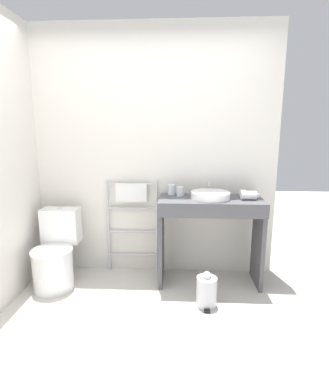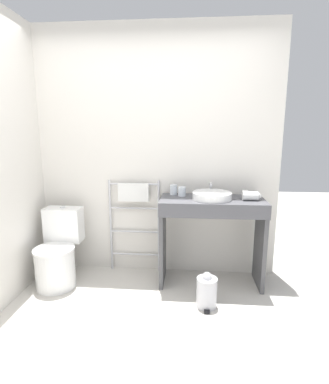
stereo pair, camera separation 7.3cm
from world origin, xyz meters
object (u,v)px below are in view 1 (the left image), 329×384
Objects in this scene: towel_radiator at (132,208)px; sink_basin at (210,195)px; cup_near_wall at (172,190)px; cup_near_edge at (180,191)px; toilet at (56,255)px; hair_dryer at (249,195)px; trash_bin at (207,291)px.

towel_radiator is 2.69× the size of sink_basin.
cup_near_wall is 0.11m from cup_near_edge.
sink_basin reaches higher than toilet.
hair_dryer reaches higher than trash_bin.
trash_bin is at bearing -65.59° from cup_near_edge.
cup_near_wall is at bearing 166.40° from hair_dryer.
cup_near_edge is 0.29× the size of trash_bin.
towel_radiator is at bearing 169.21° from hair_dryer.
cup_near_wall is at bearing 14.38° from toilet.
cup_near_wall reaches higher than toilet.
cup_near_wall is 0.31× the size of trash_bin.
trash_bin is (-0.42, -0.42, -0.79)m from hair_dryer.
towel_radiator is at bearing 164.79° from sink_basin.
cup_near_edge reaches higher than sink_basin.
hair_dryer is at bearing -13.60° from cup_near_wall.
towel_radiator is 1.15m from trash_bin.
cup_near_edge is at bearing -35.10° from cup_near_wall.
cup_near_wall is (0.43, -0.04, 0.21)m from towel_radiator.
trash_bin is at bearing -40.14° from towel_radiator.
sink_basin is at bearing 4.42° from toilet.
towel_radiator reaches higher than sink_basin.
sink_basin is 0.42m from cup_near_wall.
cup_near_wall is at bearing 144.90° from cup_near_edge.
cup_near_wall is 0.53× the size of hair_dryer.
toilet is 2.00m from hair_dryer.
towel_radiator is 1.22m from hair_dryer.
cup_near_wall is at bearing 119.03° from trash_bin.
sink_basin is 1.99× the size of hair_dryer.
toilet is at bearing -165.62° from cup_near_wall.
sink_basin reaches higher than trash_bin.
hair_dryer reaches higher than sink_basin.
trash_bin is at bearing -135.25° from hair_dryer.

